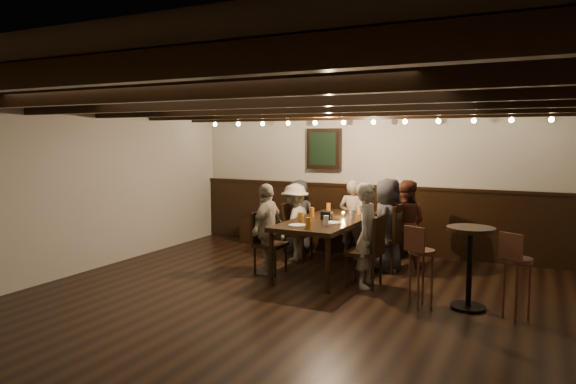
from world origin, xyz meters
The scene contains 27 objects.
room centered at (-0.29, 2.21, 1.07)m, with size 7.00×7.00×7.00m.
dining_table centered at (-0.07, 1.78, 0.71)m, with size 0.95×2.08×0.78m.
chair_left_near centered at (-0.78, 2.24, 0.28)m, with size 0.42×0.42×0.91m.
chair_left_far centered at (-0.79, 1.34, 0.27)m, with size 0.41×0.41×0.89m.
chair_right_near centered at (0.66, 2.22, 0.30)m, with size 0.45×0.45×0.98m.
chair_right_far centered at (0.65, 1.32, 0.29)m, with size 0.43×0.43×0.94m.
person_bench_left centered at (-0.96, 2.69, 0.62)m, with size 0.61×0.40×1.25m, color black.
person_bench_centre centered at (-0.06, 2.83, 0.64)m, with size 0.46×0.30×1.27m, color gray.
person_bench_right centered at (0.84, 2.67, 0.66)m, with size 0.64×0.50×1.31m, color #562B1D.
person_left_near centered at (-0.81, 2.24, 0.61)m, with size 0.79×0.45×1.22m, color gray.
person_left_far centered at (-0.82, 1.34, 0.65)m, with size 0.76×0.32×1.30m, color #A09880.
person_right_near centered at (0.69, 2.22, 0.68)m, with size 0.67×0.43×1.36m, color #29292C.
person_right_far centered at (0.68, 1.32, 0.68)m, with size 0.50×0.33×1.37m, color gray.
pint_a centered at (-0.34, 2.48, 0.85)m, with size 0.07×0.07×0.14m, color #BF7219.
pint_b centered at (0.19, 2.43, 0.85)m, with size 0.07×0.07×0.14m, color #BF7219.
pint_c centered at (-0.36, 1.88, 0.85)m, with size 0.07×0.07×0.14m, color #BF7219.
pint_d centered at (0.24, 1.98, 0.85)m, with size 0.07×0.07×0.14m, color silver.
pint_e centered at (-0.29, 1.33, 0.85)m, with size 0.07×0.07×0.14m, color #BF7219.
pint_f centered at (0.13, 1.23, 0.85)m, with size 0.07×0.07×0.14m, color silver.
pint_g centered at (-0.02, 0.98, 0.85)m, with size 0.07×0.07×0.14m, color #BF7219.
plate_near centered at (-0.22, 1.08, 0.78)m, with size 0.24×0.24×0.01m, color white.
plate_far centered at (0.11, 1.48, 0.78)m, with size 0.24×0.24×0.01m, color white.
condiment_caddy centered at (-0.07, 1.73, 0.84)m, with size 0.15×0.10×0.12m, color black.
candle centered at (0.06, 2.08, 0.80)m, with size 0.05×0.05×0.05m, color beige.
high_top_table centered at (1.98, 0.99, 0.62)m, with size 0.53×0.53×0.94m.
bar_stool_left centered at (1.48, 0.78, 0.36)m, with size 0.33×0.34×0.96m.
bar_stool_right centered at (2.48, 0.83, 0.36)m, with size 0.34×0.35×0.96m.
Camera 1 is at (2.66, -5.02, 1.94)m, focal length 32.00 mm.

